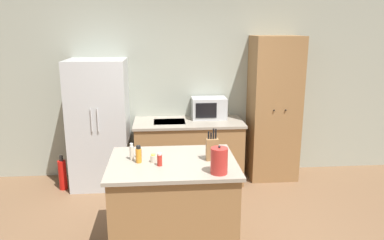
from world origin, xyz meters
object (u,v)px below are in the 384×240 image
object	(u,v)px
spice_bottle_amber_oil	(132,152)
spice_bottle_green_herb	(139,155)
refrigerator	(100,124)
spice_bottle_tall_dark	(153,158)
spice_bottle_short_red	(139,153)
fire_extinguisher	(63,174)
microwave	(209,108)
kettle	(219,161)
knife_block	(212,149)
spice_bottle_pale_salt	(160,160)
pantry_cabinet	(274,109)

from	to	relation	value
spice_bottle_amber_oil	spice_bottle_green_herb	bearing A→B (deg)	-49.32
refrigerator	spice_bottle_tall_dark	distance (m)	1.88
spice_bottle_short_red	fire_extinguisher	world-z (taller)	spice_bottle_short_red
microwave	kettle	size ratio (longest dim) A/B	1.90
knife_block	spice_bottle_short_red	size ratio (longest dim) A/B	2.97
spice_bottle_amber_oil	kettle	size ratio (longest dim) A/B	0.65
refrigerator	spice_bottle_amber_oil	xyz separation A→B (m)	(0.56, -1.62, 0.12)
kettle	microwave	bearing A→B (deg)	85.04
microwave	spice_bottle_amber_oil	size ratio (longest dim) A/B	2.95
microwave	spice_bottle_tall_dark	bearing A→B (deg)	-112.51
spice_bottle_green_herb	fire_extinguisher	distance (m)	2.08
microwave	fire_extinguisher	size ratio (longest dim) A/B	1.01
spice_bottle_amber_oil	spice_bottle_green_herb	xyz separation A→B (m)	(0.07, -0.08, 0.00)
microwave	kettle	world-z (taller)	microwave
microwave	spice_bottle_tall_dark	xyz separation A→B (m)	(-0.78, -1.87, -0.08)
knife_block	spice_bottle_pale_salt	world-z (taller)	knife_block
microwave	spice_bottle_short_red	bearing A→B (deg)	-118.06
pantry_cabinet	spice_bottle_amber_oil	bearing A→B (deg)	-138.69
spice_bottle_amber_oil	spice_bottle_pale_salt	size ratio (longest dim) A/B	1.31
refrigerator	fire_extinguisher	bearing A→B (deg)	-162.37
spice_bottle_short_red	spice_bottle_amber_oil	xyz separation A→B (m)	(-0.07, -0.06, 0.03)
knife_block	spice_bottle_short_red	world-z (taller)	knife_block
microwave	spice_bottle_amber_oil	bearing A→B (deg)	-118.98
spice_bottle_short_red	spice_bottle_tall_dark	bearing A→B (deg)	-44.93
microwave	spice_bottle_pale_salt	xyz separation A→B (m)	(-0.72, -1.97, -0.05)
spice_bottle_pale_salt	spice_bottle_green_herb	bearing A→B (deg)	152.86
spice_bottle_short_red	kettle	world-z (taller)	kettle
microwave	knife_block	world-z (taller)	knife_block
spice_bottle_short_red	fire_extinguisher	size ratio (longest dim) A/B	0.22
spice_bottle_tall_dark	fire_extinguisher	world-z (taller)	spice_bottle_tall_dark
fire_extinguisher	spice_bottle_short_red	bearing A→B (deg)	-50.60
refrigerator	spice_bottle_short_red	world-z (taller)	refrigerator
refrigerator	spice_bottle_amber_oil	bearing A→B (deg)	-70.85
spice_bottle_pale_salt	kettle	size ratio (longest dim) A/B	0.49
spice_bottle_green_herb	microwave	bearing A→B (deg)	63.86
microwave	fire_extinguisher	distance (m)	2.25
knife_block	spice_bottle_green_herb	distance (m)	0.71
microwave	fire_extinguisher	xyz separation A→B (m)	(-2.07, -0.33, -0.83)
spice_bottle_amber_oil	pantry_cabinet	bearing A→B (deg)	41.31
knife_block	spice_bottle_pale_salt	xyz separation A→B (m)	(-0.51, -0.11, -0.05)
refrigerator	microwave	distance (m)	1.57
pantry_cabinet	spice_bottle_pale_salt	xyz separation A→B (m)	(-1.65, -1.88, -0.05)
spice_bottle_green_herb	spice_bottle_tall_dark	bearing A→B (deg)	-1.49
refrigerator	spice_bottle_tall_dark	world-z (taller)	refrigerator
spice_bottle_amber_oil	knife_block	bearing A→B (deg)	-5.25
pantry_cabinet	microwave	bearing A→B (deg)	174.41
microwave	spice_bottle_short_red	xyz separation A→B (m)	(-0.92, -1.73, -0.06)
spice_bottle_tall_dark	spice_bottle_pale_salt	world-z (taller)	spice_bottle_pale_salt
pantry_cabinet	spice_bottle_short_red	bearing A→B (deg)	-138.65
kettle	fire_extinguisher	world-z (taller)	kettle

